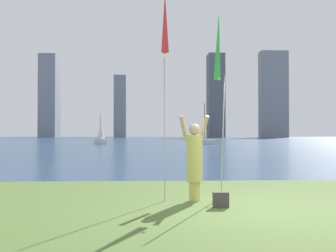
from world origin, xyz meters
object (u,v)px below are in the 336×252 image
Objects in this scene: kite_flag_right at (218,50)px; sailboat_4 at (205,142)px; person at (194,159)px; bag at (221,200)px; kite_flag_left at (165,27)px; sailboat_0 at (101,135)px.

sailboat_4 is at bearing 83.10° from kite_flag_right.
person is 1.15m from bag.
kite_flag_left is 0.91× the size of sailboat_4.
person is 0.38× the size of sailboat_4.
sailboat_4 is at bearing 83.07° from bag.
kite_flag_left is 42.14m from sailboat_0.
bag is at bearing -97.52° from kite_flag_right.
kite_flag_left is 1.04× the size of kite_flag_right.
kite_flag_left reaches higher than kite_flag_right.
person is at bearing -97.69° from sailboat_4.
sailboat_4 is (4.81, 39.58, 0.19)m from bag.
kite_flag_left reaches higher than person.
bag is at bearing -27.81° from kite_flag_left.
person is 5.97× the size of bag.
bag is (-0.20, -1.49, -3.20)m from kite_flag_right.
bag is 0.08× the size of sailboat_0.
person is at bearing 119.05° from bag.
kite_flag_right is 1.15× the size of sailboat_0.
bag is 39.87m from sailboat_4.
person is at bearing 19.02° from kite_flag_left.
bag is 42.81m from sailboat_0.
sailboat_0 is (-7.59, 42.12, 1.00)m from bag.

